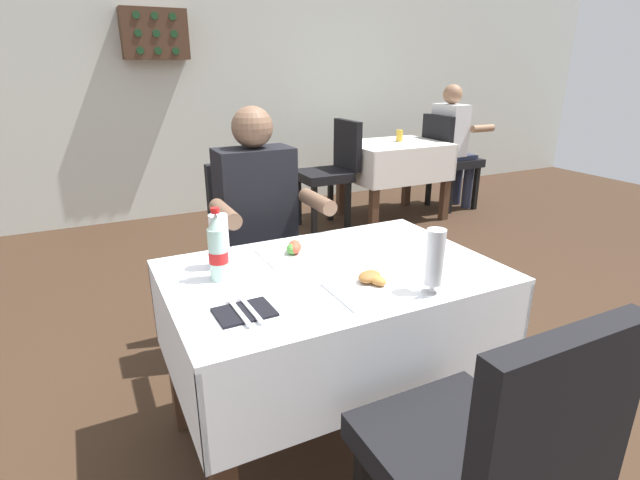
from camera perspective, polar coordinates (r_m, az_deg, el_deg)
ground_plane at (r=2.21m, az=3.55°, el=-20.61°), size 11.00×11.00×0.00m
back_wall at (r=5.04m, az=-17.67°, el=19.06°), size 11.00×0.12×2.89m
main_dining_table at (r=1.83m, az=1.41°, el=-8.47°), size 1.17×0.78×0.74m
chair_far_diner_seat at (r=2.49m, az=-7.03°, el=-0.94°), size 0.44×0.50×0.97m
chair_near_camera_side at (r=1.32m, az=18.85°, el=-22.82°), size 0.44×0.50×0.97m
seated_diner_far at (r=2.33m, az=-6.97°, el=1.71°), size 0.50×0.46×1.26m
plate_near_camera at (r=1.60m, az=5.78°, el=-5.34°), size 0.23×0.23×0.05m
plate_far_diner at (r=1.87m, az=-3.19°, el=-1.40°), size 0.23×0.23×0.06m
beer_glass_left at (r=1.57m, az=13.26°, el=-2.37°), size 0.07×0.07×0.22m
beer_glass_middle at (r=1.77m, az=-11.71°, el=0.11°), size 0.07×0.07×0.20m
cola_bottle_primary at (r=1.67m, az=-11.87°, el=-1.01°), size 0.07×0.07×0.25m
napkin_cutlery_set at (r=1.47m, az=-8.84°, el=-8.30°), size 0.17×0.19×0.01m
background_dining_table at (r=4.82m, az=8.59°, el=8.99°), size 0.93×0.74×0.74m
background_chair_left at (r=4.47m, az=1.39°, el=8.48°), size 0.50×0.44×0.97m
background_chair_right at (r=5.23m, az=14.76°, el=9.49°), size 0.50×0.44×0.97m
background_patron at (r=5.24m, az=15.32°, el=11.20°), size 0.46×0.50×1.26m
background_table_tumbler at (r=4.86m, az=9.30°, el=11.98°), size 0.06×0.06×0.11m
wall_bottle_rack at (r=4.87m, az=-18.83°, el=21.88°), size 0.56×0.21×0.42m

